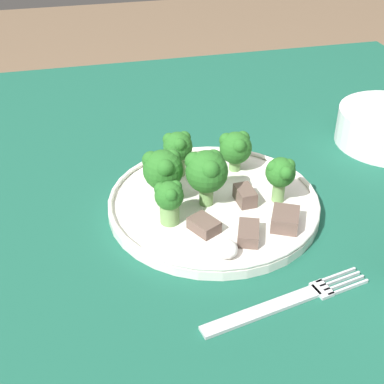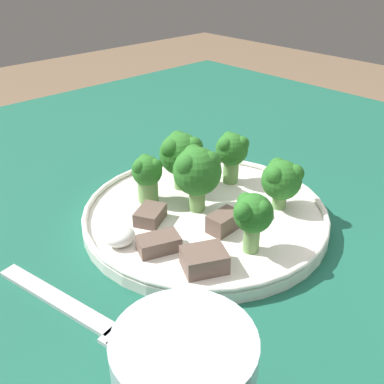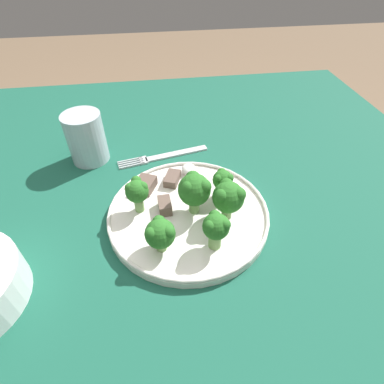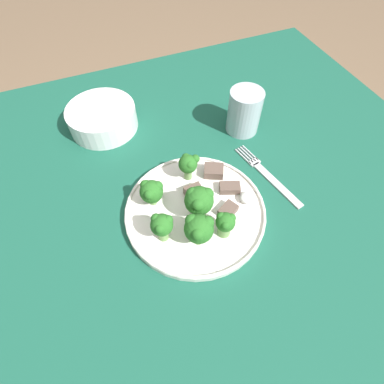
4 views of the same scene
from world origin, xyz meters
The scene contains 14 objects.
table centered at (0.00, 0.00, 0.66)m, with size 1.12×1.07×0.76m.
dinner_plate centered at (-0.02, 0.00, 0.77)m, with size 0.26×0.26×0.02m.
fork centered at (0.16, 0.03, 0.76)m, with size 0.06×0.18×0.00m.
broccoli_floret_near_rim_left centered at (0.00, 0.08, 0.81)m, with size 0.04×0.04×0.06m.
broccoli_floret_center_left centered at (-0.08, 0.05, 0.81)m, with size 0.04×0.04×0.06m.
broccoli_floret_back_left centered at (-0.09, -0.03, 0.81)m, with size 0.04×0.04×0.06m.
broccoli_floret_front_left centered at (-0.01, -0.01, 0.82)m, with size 0.05×0.05×0.07m.
broccoli_floret_center_back centered at (0.01, -0.06, 0.81)m, with size 0.03×0.03×0.05m.
broccoli_floret_mid_cluster centered at (-0.04, -0.06, 0.82)m, with size 0.05×0.05×0.07m.
meat_slice_front_slice centered at (0.05, 0.07, 0.78)m, with size 0.05×0.04×0.02m.
meat_slice_middle_slice centered at (-0.01, 0.04, 0.78)m, with size 0.03×0.02×0.02m.
meat_slice_rear_slice centered at (0.06, 0.02, 0.78)m, with size 0.04×0.04×0.01m.
meat_slice_edge_slice centered at (0.04, -0.03, 0.78)m, with size 0.04×0.04×0.01m.
sauce_dollop centered at (0.08, -0.01, 0.78)m, with size 0.03×0.03×0.02m.
Camera 2 is at (0.28, 0.29, 1.03)m, focal length 42.00 mm.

